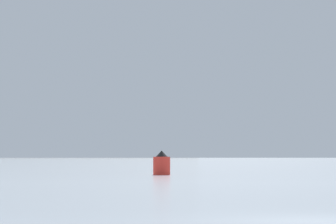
# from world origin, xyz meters

# --- Properties ---
(ground_plane) EXTENTS (4000.00, 4000.00, 0.00)m
(ground_plane) POSITION_xyz_m (0.00, 0.00, 0.00)
(ground_plane) COLOR #9EA8B2
(channel_buoy) EXTENTS (1.37, 1.37, 1.95)m
(channel_buoy) POSITION_xyz_m (5.34, 45.41, 0.86)
(channel_buoy) COLOR red
(channel_buoy) RESTS_ON ground_plane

